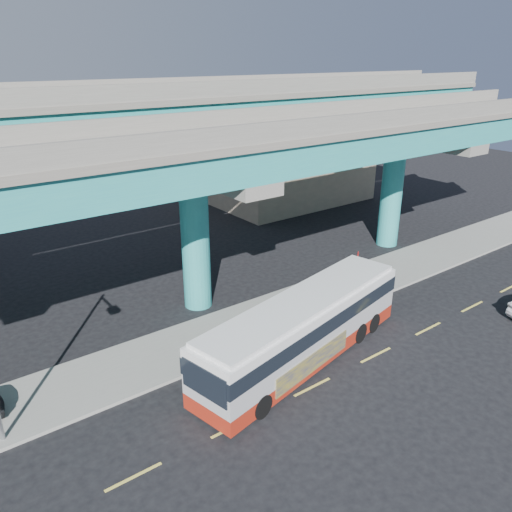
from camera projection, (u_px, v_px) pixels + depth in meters
ground at (307, 384)px, 21.13m from camera, size 120.00×120.00×0.00m
sidewalk at (234, 329)px, 25.18m from camera, size 70.00×4.00×0.15m
lane_markings at (312, 387)px, 20.90m from camera, size 58.00×0.12×0.01m
viaduct at (189, 138)px, 24.45m from camera, size 52.00×12.40×11.70m
building_beige at (286, 163)px, 46.86m from camera, size 14.00×10.23×7.00m
transit_bus at (304, 327)px, 22.21m from camera, size 12.33×4.99×3.10m
stop_sign at (357, 264)px, 27.50m from camera, size 0.69×0.53×2.82m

